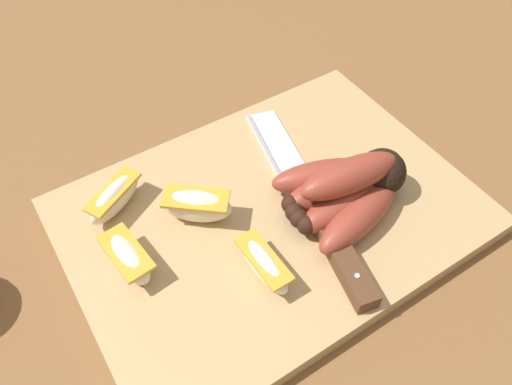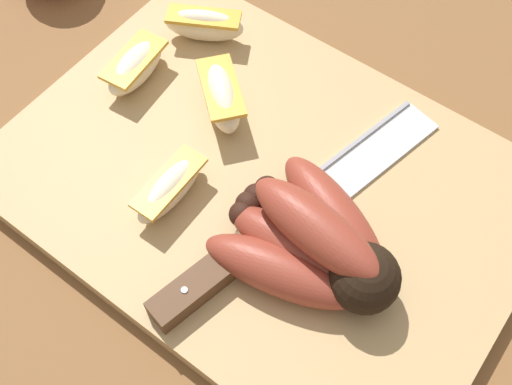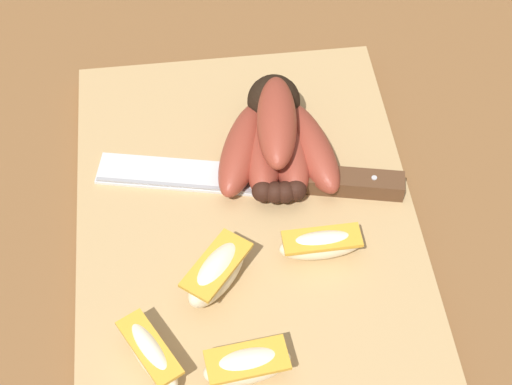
% 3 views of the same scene
% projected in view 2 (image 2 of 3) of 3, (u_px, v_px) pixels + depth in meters
% --- Properties ---
extents(ground_plane, '(6.00, 6.00, 0.00)m').
position_uv_depth(ground_plane, '(253.00, 171.00, 0.52)').
color(ground_plane, brown).
extents(cutting_board, '(0.41, 0.30, 0.02)m').
position_uv_depth(cutting_board, '(265.00, 184.00, 0.50)').
color(cutting_board, tan).
rests_on(cutting_board, ground_plane).
extents(banana_bunch, '(0.14, 0.13, 0.06)m').
position_uv_depth(banana_bunch, '(315.00, 243.00, 0.44)').
color(banana_bunch, black).
rests_on(banana_bunch, cutting_board).
extents(chefs_knife, '(0.09, 0.28, 0.02)m').
position_uv_depth(chefs_knife, '(261.00, 237.00, 0.46)').
color(chefs_knife, silver).
rests_on(chefs_knife, cutting_board).
extents(apple_wedge_near, '(0.04, 0.07, 0.03)m').
position_uv_depth(apple_wedge_near, '(135.00, 66.00, 0.53)').
color(apple_wedge_near, '#F4E5C1').
rests_on(apple_wedge_near, cutting_board).
extents(apple_wedge_middle, '(0.02, 0.07, 0.03)m').
position_uv_depth(apple_wedge_middle, '(170.00, 188.00, 0.47)').
color(apple_wedge_middle, '#F4E5C1').
rests_on(apple_wedge_middle, cutting_board).
extents(apple_wedge_far, '(0.07, 0.05, 0.03)m').
position_uv_depth(apple_wedge_far, '(204.00, 25.00, 0.56)').
color(apple_wedge_far, '#F4E5C1').
rests_on(apple_wedge_far, cutting_board).
extents(apple_wedge_extra, '(0.07, 0.07, 0.04)m').
position_uv_depth(apple_wedge_extra, '(221.00, 96.00, 0.51)').
color(apple_wedge_extra, '#F4E5C1').
rests_on(apple_wedge_extra, cutting_board).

